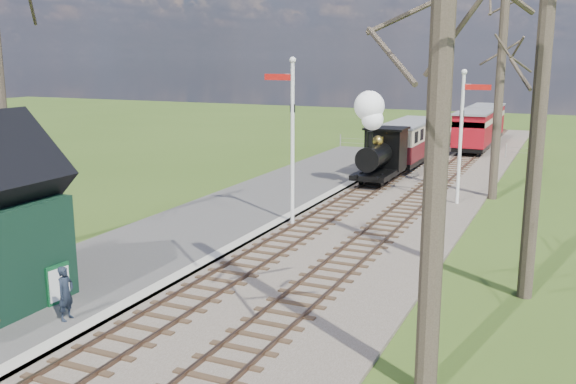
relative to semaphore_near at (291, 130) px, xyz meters
name	(u,v)px	position (x,y,z in m)	size (l,w,h in m)	color
distant_hills	(491,267)	(2.17, 48.38, -19.83)	(114.40, 48.00, 22.02)	#385B23
ballast_bed	(388,198)	(2.07, 6.00, -3.57)	(8.00, 60.00, 0.10)	brown
track_near	(360,194)	(0.77, 6.00, -3.52)	(1.60, 60.00, 0.15)	brown
track_far	(417,200)	(3.37, 6.00, -3.52)	(1.60, 60.00, 0.15)	brown
platform	(200,229)	(-2.73, -2.00, -3.52)	(5.00, 44.00, 0.20)	#474442
coping_strip	(256,236)	(-0.43, -2.00, -3.52)	(0.40, 44.00, 0.21)	#B2AD9E
semaphore_near	(291,130)	(0.00, 0.00, 0.00)	(1.22, 0.24, 6.22)	silver
semaphore_far	(463,127)	(5.14, 6.00, -0.27)	(1.22, 0.24, 5.72)	silver
bare_trees	(272,96)	(2.10, -5.90, 1.59)	(15.51, 22.39, 12.00)	#382D23
fence_line	(433,146)	(1.07, 20.00, -3.07)	(12.60, 0.08, 1.00)	slate
locomotive	(379,144)	(0.76, 8.77, -1.55)	(1.80, 4.19, 4.49)	black
coach	(409,140)	(0.77, 14.83, -2.10)	(2.09, 7.18, 2.20)	black
red_carriage_a	(474,130)	(3.37, 21.52, -2.10)	(2.10, 5.20, 2.21)	black
red_carriage_b	(485,122)	(3.37, 27.02, -2.10)	(2.10, 5.20, 2.21)	black
sign_board	(58,284)	(-1.95, -9.79, -2.92)	(0.18, 0.69, 1.00)	#0E4522
person	(66,293)	(-1.04, -10.49, -2.77)	(0.47, 0.31, 1.30)	black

